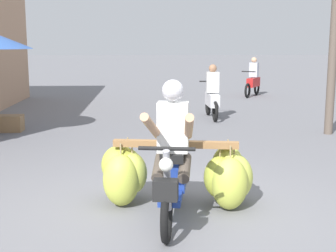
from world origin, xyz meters
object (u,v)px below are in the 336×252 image
object	(u,v)px
motorbike_main_loaded	(178,171)
motorbike_distant_ahead_left	(253,80)
produce_crate	(10,123)
motorbike_distant_ahead_right	(212,97)

from	to	relation	value
motorbike_main_loaded	motorbike_distant_ahead_left	world-z (taller)	motorbike_main_loaded
motorbike_distant_ahead_left	produce_crate	distance (m)	9.46
motorbike_main_loaded	produce_crate	xyz separation A→B (m)	(-3.41, 5.08, -0.28)
motorbike_distant_ahead_left	motorbike_distant_ahead_right	bearing A→B (deg)	-113.62
produce_crate	motorbike_distant_ahead_right	bearing A→B (deg)	17.61
motorbike_main_loaded	produce_crate	bearing A→B (deg)	123.85
produce_crate	motorbike_main_loaded	bearing A→B (deg)	-56.15
motorbike_distant_ahead_left	produce_crate	bearing A→B (deg)	-136.84
motorbike_main_loaded	motorbike_distant_ahead_right	distance (m)	6.72
motorbike_main_loaded	motorbike_distant_ahead_right	world-z (taller)	motorbike_main_loaded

